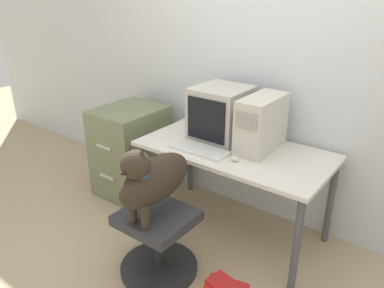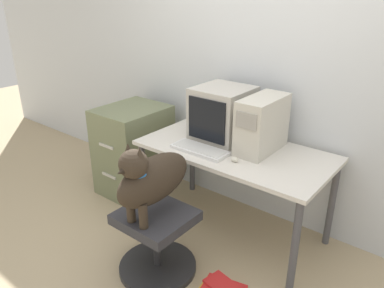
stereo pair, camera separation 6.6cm
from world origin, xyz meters
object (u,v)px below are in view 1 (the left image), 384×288
object	(u,v)px
pc_tower	(261,124)
keyboard	(199,149)
office_chair	(158,241)
filing_cabinet	(131,151)
dog	(152,178)
crt_monitor	(221,113)

from	to	relation	value
pc_tower	keyboard	size ratio (longest dim) A/B	1.06
keyboard	office_chair	world-z (taller)	keyboard
pc_tower	keyboard	bearing A→B (deg)	-138.03
pc_tower	office_chair	world-z (taller)	pc_tower
office_chair	filing_cabinet	size ratio (longest dim) A/B	0.65
pc_tower	dog	bearing A→B (deg)	-110.27
pc_tower	dog	size ratio (longest dim) A/B	0.77
crt_monitor	pc_tower	world-z (taller)	crt_monitor
keyboard	dog	distance (m)	0.53
dog	filing_cabinet	bearing A→B (deg)	142.92
keyboard	filing_cabinet	xyz separation A→B (m)	(-0.92, 0.18, -0.32)
keyboard	dog	size ratio (longest dim) A/B	0.73
crt_monitor	office_chair	size ratio (longest dim) A/B	0.78
crt_monitor	dog	xyz separation A→B (m)	(0.05, -0.85, -0.19)
keyboard	office_chair	xyz separation A→B (m)	(0.03, -0.51, -0.50)
filing_cabinet	keyboard	bearing A→B (deg)	-11.28
office_chair	dog	bearing A→B (deg)	-90.00
crt_monitor	filing_cabinet	world-z (taller)	crt_monitor
crt_monitor	filing_cabinet	xyz separation A→B (m)	(-0.90, -0.13, -0.52)
pc_tower	keyboard	world-z (taller)	pc_tower
keyboard	dog	bearing A→B (deg)	-87.28
crt_monitor	filing_cabinet	bearing A→B (deg)	-171.62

